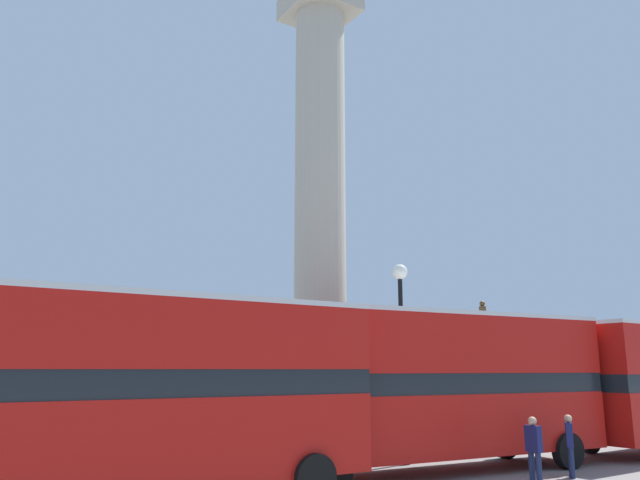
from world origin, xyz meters
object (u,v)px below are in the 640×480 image
Objects in this scene: equestrian_statue at (487,388)px; pedestrian_by_plinth at (534,447)px; bus_b at (430,383)px; pedestrian_near_lamp at (570,443)px; street_lamp at (402,339)px; monument_column at (320,290)px; bus_a at (131,389)px.

pedestrian_by_plinth is (-10.91, -11.74, -0.95)m from equestrian_statue.
pedestrian_near_lamp is at bearing -39.53° from bus_b.
street_lamp reaches higher than pedestrian_by_plinth.
monument_column reaches higher than bus_b.
bus_b is 3.88m from pedestrian_near_lamp.
pedestrian_by_plinth is at bearing -84.13° from monument_column.
street_lamp is (8.77, 1.96, 1.32)m from bus_a.
pedestrian_near_lamp is (2.58, -2.46, -1.54)m from bus_b.
monument_column is at bearing 94.30° from bus_b.
equestrian_statue is (11.76, 9.02, -0.56)m from bus_b.
equestrian_statue is (11.78, 3.24, -3.76)m from monument_column.
monument_column is 1.68× the size of bus_b.
pedestrian_by_plinth is (9.24, -2.43, -1.49)m from bus_a.
bus_a is at bearing -150.66° from equestrian_statue.
pedestrian_by_plinth is (0.87, -8.50, -4.71)m from monument_column.
equestrian_statue is at bearing -168.43° from pedestrian_near_lamp.
pedestrian_by_plinth is (0.47, -4.39, -2.80)m from street_lamp.
bus_a is at bearing -167.39° from street_lamp.
pedestrian_near_lamp is (2.60, -8.24, -4.73)m from monument_column.
bus_a is 1.69× the size of equestrian_statue.
equestrian_statue is (20.15, 9.31, -0.54)m from bus_a.
bus_a is 8.40m from bus_b.
pedestrian_near_lamp is at bearing -72.46° from monument_column.
monument_column is at bearing 95.61° from street_lamp.
monument_column is at bearing -112.25° from pedestrian_near_lamp.
equestrian_statue is 16.05m from pedestrian_by_plinth.
monument_column is at bearing -160.09° from equestrian_statue.
pedestrian_by_plinth reaches higher than pedestrian_near_lamp.
monument_column is at bearing 34.75° from bus_a.
equestrian_statue reaches higher than pedestrian_by_plinth.
pedestrian_by_plinth is at bearing -15.94° from bus_a.
monument_column reaches higher than pedestrian_near_lamp.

